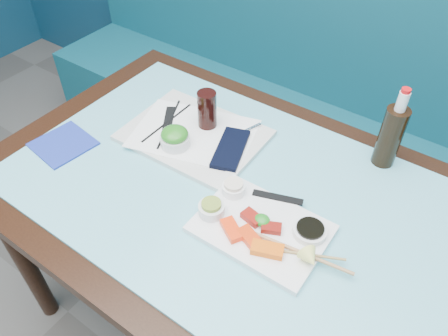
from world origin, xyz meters
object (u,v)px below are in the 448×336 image
Objects in this scene: cola_bottle_body at (390,137)px; blue_napkin at (63,144)px; dining_table at (234,212)px; seaweed_bowl at (175,141)px; serving_tray at (194,135)px; cola_glass at (207,110)px; sashimi_plate at (261,229)px; booth_bench at (340,136)px.

cola_bottle_body reaches higher than blue_napkin.
cola_bottle_body is 1.16× the size of blue_napkin.
dining_table is 16.13× the size of seaweed_bowl.
serving_tray is 0.09m from cola_glass.
seaweed_bowl is 0.55× the size of blue_napkin.
blue_napkin is (-0.31, -0.31, -0.07)m from cola_glass.
dining_table is 0.18m from sashimi_plate.
sashimi_plate is at bearing -34.99° from cola_glass.
blue_napkin is at bearing -147.94° from seaweed_bowl.
dining_table is 4.47× the size of sashimi_plate.
sashimi_plate is at bearing -29.22° from serving_tray.
seaweed_bowl is at bearing 32.06° from blue_napkin.
booth_bench is 1.00m from sashimi_plate.
cola_glass is at bearing -107.58° from booth_bench.
sashimi_plate reaches higher than blue_napkin.
cola_bottle_body is (0.28, 0.34, 0.18)m from dining_table.
sashimi_plate and serving_tray have the same top height.
serving_tray is 0.08m from seaweed_bowl.
serving_tray is (-0.22, -0.73, 0.39)m from booth_bench.
sashimi_plate is 0.38m from seaweed_bowl.
sashimi_plate is 2.63× the size of cola_glass.
booth_bench is 25.13× the size of cola_glass.
booth_bench is 1.18m from blue_napkin.
sashimi_plate is 0.43m from cola_glass.
dining_table is 8.92× the size of blue_napkin.
seaweed_bowl is (-0.23, -0.80, 0.42)m from booth_bench.
cola_glass is at bearing -160.83° from cola_bottle_body.
serving_tray is at bearing -107.05° from booth_bench.
serving_tray is at bearing 82.41° from seaweed_bowl.
cola_glass is at bearing 142.27° from dining_table.
serving_tray is 0.39m from blue_napkin.
seaweed_bowl is 0.73× the size of cola_glass.
dining_table is at bearing -130.00° from cola_bottle_body.
cola_bottle_body is at bearing 69.30° from sashimi_plate.
seaweed_bowl is (-0.37, 0.11, 0.02)m from sashimi_plate.
cola_glass reaches higher than blue_napkin.
blue_napkin is (-0.65, -0.07, -0.00)m from sashimi_plate.
sashimi_plate is at bearing -110.11° from cola_bottle_body.
sashimi_plate is 2.00× the size of blue_napkin.
booth_bench is at bearing 62.09° from blue_napkin.
cola_glass reaches higher than sashimi_plate.
seaweed_bowl is at bearing -149.65° from cola_bottle_body.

